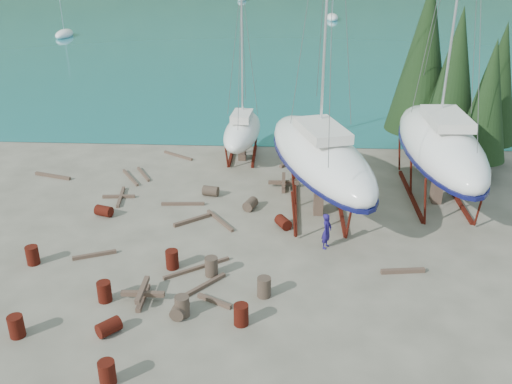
# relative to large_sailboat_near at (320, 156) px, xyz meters

# --- Properties ---
(ground) EXTENTS (600.00, 600.00, 0.00)m
(ground) POSITION_rel_large_sailboat_near_xyz_m (-4.17, -5.35, -3.06)
(ground) COLOR #555143
(ground) RESTS_ON ground
(cypress_near_right) EXTENTS (3.60, 3.60, 10.00)m
(cypress_near_right) POSITION_rel_large_sailboat_near_xyz_m (8.33, 6.65, 2.73)
(cypress_near_right) COLOR black
(cypress_near_right) RESTS_ON ground
(cypress_mid_right) EXTENTS (3.06, 3.06, 8.50)m
(cypress_mid_right) POSITION_rel_large_sailboat_near_xyz_m (9.83, 4.65, 1.86)
(cypress_mid_right) COLOR black
(cypress_mid_right) RESTS_ON ground
(cypress_back_left) EXTENTS (4.14, 4.14, 11.50)m
(cypress_back_left) POSITION_rel_large_sailboat_near_xyz_m (6.83, 8.65, 3.60)
(cypress_back_left) COLOR black
(cypress_back_left) RESTS_ON ground
(cypress_far_right) EXTENTS (3.24, 3.24, 9.00)m
(cypress_far_right) POSITION_rel_large_sailboat_near_xyz_m (11.33, 7.65, 2.15)
(cypress_far_right) COLOR black
(cypress_far_right) RESTS_ON ground
(moored_boat_left) EXTENTS (2.00, 5.00, 6.05)m
(moored_boat_left) POSITION_rel_large_sailboat_near_xyz_m (-34.17, 54.65, -2.67)
(moored_boat_left) COLOR white
(moored_boat_left) RESTS_ON ground
(moored_boat_mid) EXTENTS (2.00, 5.00, 6.05)m
(moored_boat_mid) POSITION_rel_large_sailboat_near_xyz_m (5.83, 74.65, -2.67)
(moored_boat_mid) COLOR white
(moored_boat_mid) RESTS_ON ground
(large_sailboat_near) EXTENTS (7.08, 12.57, 19.01)m
(large_sailboat_near) POSITION_rel_large_sailboat_near_xyz_m (0.00, 0.00, 0.00)
(large_sailboat_near) COLOR white
(large_sailboat_near) RESTS_ON ground
(large_sailboat_far) EXTENTS (4.01, 12.46, 19.52)m
(large_sailboat_far) POSITION_rel_large_sailboat_near_xyz_m (6.67, 1.78, 0.12)
(large_sailboat_far) COLOR white
(large_sailboat_far) RESTS_ON ground
(small_sailboat_shore) EXTENTS (2.79, 7.18, 11.23)m
(small_sailboat_shore) POSITION_rel_large_sailboat_near_xyz_m (-4.70, 7.55, -1.21)
(small_sailboat_shore) COLOR white
(small_sailboat_shore) RESTS_ON ground
(worker) EXTENTS (0.67, 0.77, 1.78)m
(worker) POSITION_rel_large_sailboat_near_xyz_m (0.22, -4.30, -2.17)
(worker) COLOR navy
(worker) RESTS_ON ground
(drum_0) EXTENTS (0.58, 0.58, 0.88)m
(drum_0) POSITION_rel_large_sailboat_near_xyz_m (-11.71, -11.58, -2.62)
(drum_0) COLOR #5F1B10
(drum_0) RESTS_ON ground
(drum_1) EXTENTS (0.70, 0.95, 0.58)m
(drum_1) POSITION_rel_large_sailboat_near_xyz_m (-5.86, -9.99, -2.77)
(drum_1) COLOR #2D2823
(drum_1) RESTS_ON ground
(drum_2) EXTENTS (1.02, 0.83, 0.58)m
(drum_2) POSITION_rel_large_sailboat_near_xyz_m (-11.43, -1.58, -2.77)
(drum_2) COLOR #5F1B10
(drum_2) RESTS_ON ground
(drum_3) EXTENTS (0.58, 0.58, 0.88)m
(drum_3) POSITION_rel_large_sailboat_near_xyz_m (-7.61, -13.81, -2.62)
(drum_3) COLOR #5F1B10
(drum_3) RESTS_ON ground
(drum_4) EXTENTS (1.03, 0.85, 0.58)m
(drum_4) POSITION_rel_large_sailboat_near_xyz_m (-1.66, 7.49, -2.77)
(drum_4) COLOR #5F1B10
(drum_4) RESTS_ON ground
(drum_5) EXTENTS (0.58, 0.58, 0.88)m
(drum_5) POSITION_rel_large_sailboat_near_xyz_m (-4.97, -7.03, -2.62)
(drum_5) COLOR #2D2823
(drum_5) RESTS_ON ground
(drum_6) EXTENTS (0.94, 1.05, 0.58)m
(drum_6) POSITION_rel_large_sailboat_near_xyz_m (-1.86, -2.38, -2.77)
(drum_6) COLOR #5F1B10
(drum_6) RESTS_ON ground
(drum_7) EXTENTS (0.58, 0.58, 0.88)m
(drum_7) POSITION_rel_large_sailboat_near_xyz_m (-3.39, -10.41, -2.62)
(drum_7) COLOR #5F1B10
(drum_7) RESTS_ON ground
(drum_8) EXTENTS (0.58, 0.58, 0.88)m
(drum_8) POSITION_rel_large_sailboat_near_xyz_m (-13.22, -6.51, -2.62)
(drum_8) COLOR #5F1B10
(drum_8) RESTS_ON ground
(drum_9) EXTENTS (0.98, 0.75, 0.58)m
(drum_9) POSITION_rel_large_sailboat_near_xyz_m (-6.07, 1.30, -2.77)
(drum_9) COLOR #2D2823
(drum_9) RESTS_ON ground
(drum_10) EXTENTS (0.58, 0.58, 0.88)m
(drum_10) POSITION_rel_large_sailboat_near_xyz_m (-9.10, -9.18, -2.62)
(drum_10) COLOR #5F1B10
(drum_10) RESTS_ON ground
(drum_11) EXTENTS (0.85, 1.03, 0.58)m
(drum_11) POSITION_rel_large_sailboat_near_xyz_m (-3.67, -0.33, -2.77)
(drum_11) COLOR #2D2823
(drum_11) RESTS_ON ground
(drum_12) EXTENTS (1.03, 1.04, 0.58)m
(drum_12) POSITION_rel_large_sailboat_near_xyz_m (-8.33, -11.24, -2.77)
(drum_12) COLOR #5F1B10
(drum_12) RESTS_ON ground
(drum_14) EXTENTS (0.58, 0.58, 0.88)m
(drum_14) POSITION_rel_large_sailboat_near_xyz_m (-6.81, -6.52, -2.62)
(drum_14) COLOR #5F1B10
(drum_14) RESTS_ON ground
(drum_16) EXTENTS (0.58, 0.58, 0.88)m
(drum_16) POSITION_rel_large_sailboat_near_xyz_m (-5.75, -10.00, -2.62)
(drum_16) COLOR #2D2823
(drum_16) RESTS_ON ground
(drum_17) EXTENTS (0.58, 0.58, 0.88)m
(drum_17) POSITION_rel_large_sailboat_near_xyz_m (-2.59, -8.50, -2.62)
(drum_17) COLOR #2D2823
(drum_17) RESTS_ON ground
(timber_0) EXTENTS (1.28, 2.11, 0.14)m
(timber_0) POSITION_rel_large_sailboat_near_xyz_m (-10.65, 4.10, -2.99)
(timber_0) COLOR brown
(timber_0) RESTS_ON ground
(timber_1) EXTENTS (1.99, 0.44, 0.19)m
(timber_1) POSITION_rel_large_sailboat_near_xyz_m (3.51, -6.38, -2.96)
(timber_1) COLOR brown
(timber_1) RESTS_ON ground
(timber_2) EXTENTS (2.49, 0.93, 0.19)m
(timber_2) POSITION_rel_large_sailboat_near_xyz_m (-16.17, 3.45, -2.97)
(timber_2) COLOR brown
(timber_2) RESTS_ON ground
(timber_3) EXTENTS (2.76, 1.96, 0.15)m
(timber_3) POSITION_rel_large_sailboat_near_xyz_m (-5.69, -6.61, -2.99)
(timber_3) COLOR brown
(timber_3) RESTS_ON ground
(timber_4) EXTENTS (1.84, 0.31, 0.17)m
(timber_4) POSITION_rel_large_sailboat_near_xyz_m (-11.27, 0.70, -2.97)
(timber_4) COLOR brown
(timber_4) RESTS_ON ground
(timber_5) EXTENTS (1.63, 1.88, 0.16)m
(timber_5) POSITION_rel_large_sailboat_near_xyz_m (-5.15, -7.96, -2.98)
(timber_5) COLOR brown
(timber_5) RESTS_ON ground
(timber_6) EXTENTS (1.45, 1.82, 0.19)m
(timber_6) POSITION_rel_large_sailboat_near_xyz_m (-1.46, 6.59, -2.96)
(timber_6) COLOR brown
(timber_6) RESTS_ON ground
(timber_7) EXTENTS (1.52, 0.94, 0.17)m
(timber_7) POSITION_rel_large_sailboat_near_xyz_m (-4.59, -9.09, -2.97)
(timber_7) COLOR brown
(timber_7) RESTS_ON ground
(timber_8) EXTENTS (1.79, 1.46, 0.19)m
(timber_8) POSITION_rel_large_sailboat_near_xyz_m (-6.63, -2.01, -2.97)
(timber_8) COLOR brown
(timber_8) RESTS_ON ground
(timber_9) EXTENTS (2.19, 1.52, 0.15)m
(timber_9) POSITION_rel_large_sailboat_near_xyz_m (-9.06, 7.41, -2.98)
(timber_9) COLOR brown
(timber_9) RESTS_ON ground
(timber_10) EXTENTS (2.40, 0.32, 0.16)m
(timber_10) POSITION_rel_large_sailboat_near_xyz_m (-7.45, -0.04, -2.98)
(timber_10) COLOR brown
(timber_10) RESTS_ON ground
(timber_11) EXTENTS (1.65, 2.27, 0.15)m
(timber_11) POSITION_rel_large_sailboat_near_xyz_m (-5.17, -1.94, -2.98)
(timber_11) COLOR brown
(timber_11) RESTS_ON ground
(timber_12) EXTENTS (1.92, 0.94, 0.17)m
(timber_12) POSITION_rel_large_sailboat_near_xyz_m (-10.64, -5.74, -2.98)
(timber_12) COLOR brown
(timber_12) RESTS_ON ground
(timber_15) EXTENTS (1.58, 2.37, 0.15)m
(timber_15) POSITION_rel_large_sailboat_near_xyz_m (-11.32, 3.50, -2.99)
(timber_15) COLOR brown
(timber_15) RESTS_ON ground
(timber_17) EXTENTS (0.51, 2.60, 0.16)m
(timber_17) POSITION_rel_large_sailboat_near_xyz_m (-11.15, 0.66, -2.98)
(timber_17) COLOR brown
(timber_17) RESTS_ON ground
(timber_pile_fore) EXTENTS (1.80, 1.80, 0.60)m
(timber_pile_fore) POSITION_rel_large_sailboat_near_xyz_m (-7.56, -9.04, -2.76)
(timber_pile_fore) COLOR brown
(timber_pile_fore) RESTS_ON ground
(timber_pile_aft) EXTENTS (1.80, 1.80, 0.60)m
(timber_pile_aft) POSITION_rel_large_sailboat_near_xyz_m (-1.89, 2.70, -2.76)
(timber_pile_aft) COLOR brown
(timber_pile_aft) RESTS_ON ground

